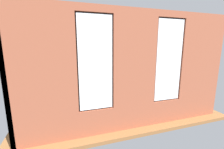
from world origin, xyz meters
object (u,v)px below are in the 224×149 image
object	(u,v)px
couch_left	(160,90)
media_console	(43,96)
coffee_table	(113,91)
potted_plant_corner_far_left	(187,94)
couch_by_window	(106,109)
tv_flatscreen	(42,79)
potted_plant_by_left_couch	(138,83)
potted_plant_corner_near_left	(138,74)
cup_ceramic	(113,89)
remote_gray	(108,90)
potted_plant_near_tv	(56,91)
candle_jar	(117,89)
table_plant_small	(121,86)
remote_silver	(103,92)
potted_plant_mid_room_small	(128,84)
potted_plant_between_couches	(146,97)
potted_plant_foreground_right	(53,80)

from	to	relation	value
couch_left	media_console	world-z (taller)	couch_left
coffee_table	potted_plant_corner_far_left	distance (m)	2.79
couch_by_window	tv_flatscreen	distance (m)	3.03
potted_plant_by_left_couch	potted_plant_corner_near_left	bearing A→B (deg)	-118.33
tv_flatscreen	couch_by_window	bearing A→B (deg)	132.07
cup_ceramic	tv_flatscreen	world-z (taller)	tv_flatscreen
remote_gray	potted_plant_near_tv	size ratio (longest dim) A/B	0.17
coffee_table	cup_ceramic	xyz separation A→B (m)	(0.00, 0.00, 0.09)
candle_jar	table_plant_small	bearing A→B (deg)	-138.26
cup_ceramic	potted_plant_near_tv	world-z (taller)	potted_plant_near_tv
couch_left	remote_gray	world-z (taller)	couch_left
candle_jar	remote_gray	distance (m)	0.40
table_plant_small	potted_plant_corner_far_left	bearing A→B (deg)	134.62
media_console	couch_by_window	bearing A→B (deg)	132.11
table_plant_small	remote_gray	bearing A→B (deg)	3.93
remote_silver	potted_plant_mid_room_small	distance (m)	1.64
remote_gray	potted_plant_corner_near_left	distance (m)	3.09
media_console	remote_gray	bearing A→B (deg)	168.62
couch_by_window	table_plant_small	size ratio (longest dim) A/B	8.49
potted_plant_by_left_couch	cup_ceramic	bearing A→B (deg)	30.04
remote_silver	potted_plant_between_couches	size ratio (longest dim) A/B	0.15
coffee_table	potted_plant_near_tv	world-z (taller)	potted_plant_near_tv
candle_jar	cup_ceramic	bearing A→B (deg)	-47.67
couch_left	tv_flatscreen	world-z (taller)	tv_flatscreen
potted_plant_between_couches	cup_ceramic	bearing A→B (deg)	-67.11
couch_by_window	remote_gray	xyz separation A→B (m)	(-0.57, -1.68, 0.10)
remote_silver	remote_gray	bearing A→B (deg)	-15.03
cup_ceramic	potted_plant_mid_room_small	size ratio (longest dim) A/B	0.13
tv_flatscreen	potted_plant_between_couches	world-z (taller)	tv_flatscreen
remote_silver	potted_plant_foreground_right	distance (m)	2.87
potted_plant_corner_far_left	candle_jar	bearing A→B (deg)	-36.06
coffee_table	cup_ceramic	distance (m)	0.09
remote_silver	potted_plant_by_left_couch	size ratio (longest dim) A/B	0.33
candle_jar	potted_plant_near_tv	size ratio (longest dim) A/B	0.11
table_plant_small	media_console	size ratio (longest dim) A/B	0.22
cup_ceramic	table_plant_small	world-z (taller)	table_plant_small
couch_left	potted_plant_near_tv	size ratio (longest dim) A/B	1.71
coffee_table	table_plant_small	bearing A→B (deg)	-160.74
potted_plant_corner_near_left	potted_plant_by_left_couch	distance (m)	1.20
candle_jar	table_plant_small	distance (m)	0.43
potted_plant_mid_room_small	potted_plant_between_couches	bearing A→B (deg)	80.90
cup_ceramic	potted_plant_corner_near_left	bearing A→B (deg)	-138.25
potted_plant_corner_far_left	couch_left	bearing A→B (deg)	-83.85
potted_plant_mid_room_small	remote_silver	bearing A→B (deg)	26.97
remote_gray	potted_plant_by_left_couch	size ratio (longest dim) A/B	0.33
cup_ceramic	couch_by_window	bearing A→B (deg)	64.17
coffee_table	table_plant_small	size ratio (longest dim) A/B	7.02
potted_plant_corner_far_left	potted_plant_mid_room_small	xyz separation A→B (m)	(1.25, -2.28, -0.07)
couch_left	coffee_table	distance (m)	2.11
couch_left	potted_plant_foreground_right	size ratio (longest dim) A/B	1.91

